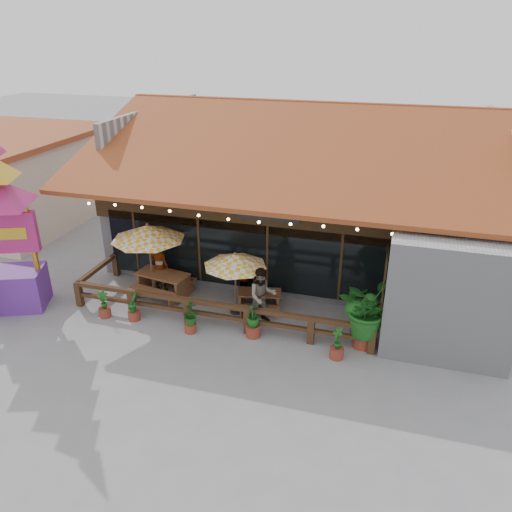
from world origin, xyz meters
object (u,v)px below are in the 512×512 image
(umbrella_right, at_px, (235,260))
(tropical_plant, at_px, (366,308))
(picnic_table_right, at_px, (260,298))
(umbrella_left, at_px, (148,233))
(picnic_table_left, at_px, (163,281))

(umbrella_right, xyz_separation_m, tropical_plant, (4.26, -0.78, -0.62))
(picnic_table_right, bearing_deg, umbrella_left, 179.79)
(picnic_table_right, relative_size, tropical_plant, 0.72)
(picnic_table_left, distance_m, picnic_table_right, 3.54)
(picnic_table_left, distance_m, tropical_plant, 7.22)
(umbrella_left, xyz_separation_m, tropical_plant, (7.51, -1.18, -1.05))
(umbrella_left, relative_size, picnic_table_left, 1.38)
(umbrella_left, relative_size, tropical_plant, 1.23)
(umbrella_left, height_order, picnic_table_left, umbrella_left)
(picnic_table_right, bearing_deg, tropical_plant, -18.19)
(picnic_table_left, bearing_deg, umbrella_right, -7.81)
(umbrella_left, bearing_deg, tropical_plant, -8.94)
(umbrella_right, relative_size, picnic_table_left, 1.08)
(umbrella_left, distance_m, picnic_table_left, 1.82)
(picnic_table_right, bearing_deg, picnic_table_left, 179.96)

